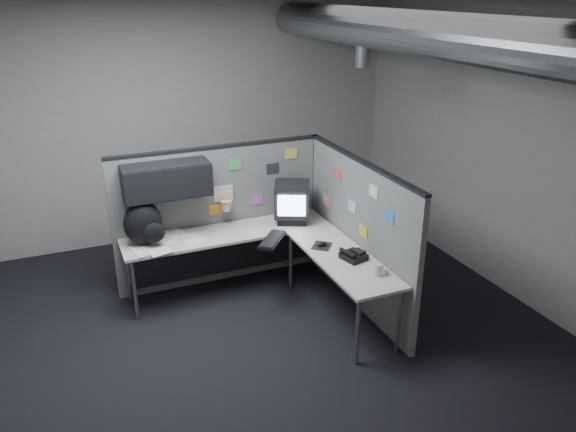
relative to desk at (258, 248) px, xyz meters
name	(u,v)px	position (x,y,z in m)	size (l,w,h in m)	color
room	(323,123)	(0.41, -0.70, 1.48)	(5.62, 5.62, 3.22)	black
partition_back	(207,204)	(-0.40, 0.53, 0.38)	(2.44, 0.42, 1.63)	slate
partition_right	(358,233)	(0.95, -0.49, 0.21)	(0.07, 2.23, 1.63)	slate
desk	(258,248)	(0.00, 0.00, 0.00)	(2.31, 2.11, 0.73)	beige
monitor	(292,202)	(0.54, 0.31, 0.35)	(0.52, 0.52, 0.45)	black
keyboard	(272,240)	(0.11, -0.15, 0.14)	(0.44, 0.49, 0.04)	black
mouse	(322,245)	(0.55, -0.45, 0.13)	(0.28, 0.28, 0.05)	black
phone	(353,255)	(0.70, -0.84, 0.16)	(0.25, 0.27, 0.11)	black
bottles	(380,269)	(0.81, -1.17, 0.15)	(0.12, 0.15, 0.07)	silver
cup	(378,270)	(0.75, -1.23, 0.18)	(0.09, 0.09, 0.12)	beige
papers	(166,242)	(-0.93, 0.26, 0.12)	(0.82, 0.68, 0.02)	white
backpack	(144,224)	(-1.13, 0.30, 0.35)	(0.45, 0.40, 0.48)	black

